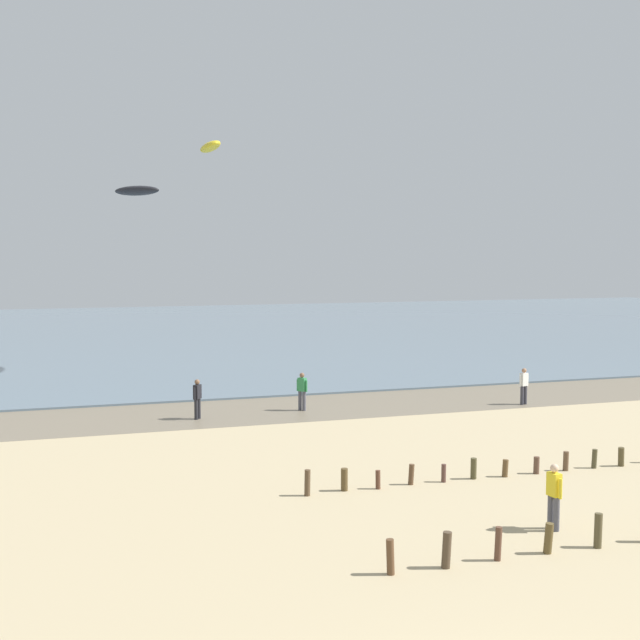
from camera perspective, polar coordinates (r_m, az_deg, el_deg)
wet_sand_strip at (r=36.77m, az=-7.68°, el=-6.44°), size 120.00×6.15×0.01m
sea at (r=74.21m, az=-12.84°, el=-0.88°), size 160.00×70.00×0.10m
groyne_far at (r=26.99m, az=12.53°, el=-9.90°), size 13.32×0.35×0.78m
person_nearest_camera at (r=36.99m, az=-1.25°, el=-4.89°), size 0.40×0.47×1.71m
person_mid_beach at (r=35.45m, az=-8.50°, el=-5.36°), size 0.40×0.46×1.71m
person_by_waterline at (r=22.20m, az=15.90°, el=-11.55°), size 0.26×0.57×1.71m
person_far_down_beach at (r=39.58m, az=13.95°, el=-4.40°), size 0.55×0.31×1.71m
kite_aloft_2 at (r=50.12m, az=-12.59°, el=8.74°), size 3.07×3.26×0.69m
kite_aloft_5 at (r=49.49m, az=-7.61°, el=11.81°), size 1.20×3.37×0.84m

